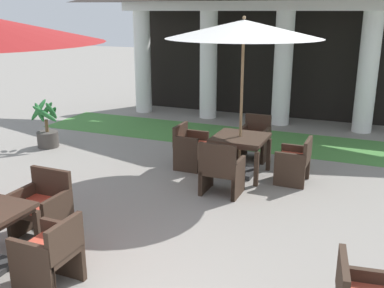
# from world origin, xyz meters

# --- Properties ---
(lawn_strip) EXTENTS (11.04, 1.86, 0.01)m
(lawn_strip) POSITION_xyz_m (0.00, 7.26, 0.00)
(lawn_strip) COLOR #47843D
(lawn_strip) RESTS_ON ground
(patio_table_near_foreground) EXTENTS (0.93, 0.93, 0.72)m
(patio_table_near_foreground) POSITION_xyz_m (0.10, 4.93, 0.62)
(patio_table_near_foreground) COLOR #38281E
(patio_table_near_foreground) RESTS_ON ground
(patio_umbrella_near_foreground) EXTENTS (2.63, 2.63, 2.76)m
(patio_umbrella_near_foreground) POSITION_xyz_m (0.10, 4.93, 2.52)
(patio_umbrella_near_foreground) COLOR #2D2D2D
(patio_umbrella_near_foreground) RESTS_ON ground
(patio_chair_near_foreground_west) EXTENTS (0.50, 0.59, 0.82)m
(patio_chair_near_foreground_west) POSITION_xyz_m (-0.87, 4.94, 0.40)
(patio_chair_near_foreground_west) COLOR #38281E
(patio_chair_near_foreground_west) RESTS_ON ground
(patio_chair_near_foreground_east) EXTENTS (0.53, 0.59, 0.79)m
(patio_chair_near_foreground_east) POSITION_xyz_m (1.08, 4.92, 0.38)
(patio_chair_near_foreground_east) COLOR #38281E
(patio_chair_near_foreground_east) RESTS_ON ground
(patio_chair_near_foreground_south) EXTENTS (0.62, 0.55, 0.89)m
(patio_chair_near_foreground_south) POSITION_xyz_m (0.09, 3.94, 0.40)
(patio_chair_near_foreground_south) COLOR #38281E
(patio_chair_near_foreground_south) RESTS_ON ground
(patio_chair_near_foreground_north) EXTENTS (0.55, 0.58, 0.86)m
(patio_chair_near_foreground_north) POSITION_xyz_m (0.12, 5.91, 0.40)
(patio_chair_near_foreground_north) COLOR #38281E
(patio_chair_near_foreground_north) RESTS_ON ground
(patio_chair_mid_right_north) EXTENTS (0.64, 0.57, 0.86)m
(patio_chair_mid_right_north) POSITION_xyz_m (-1.61, 1.76, 0.40)
(patio_chair_mid_right_north) COLOR #38281E
(patio_chair_mid_right_north) RESTS_ON ground
(patio_chair_mid_right_east) EXTENTS (0.55, 0.56, 0.82)m
(patio_chair_mid_right_east) POSITION_xyz_m (-0.73, 0.84, 0.40)
(patio_chair_mid_right_east) COLOR #38281E
(patio_chair_mid_right_east) RESTS_ON ground
(potted_palm_left_edge) EXTENTS (0.65, 0.65, 1.04)m
(potted_palm_left_edge) POSITION_xyz_m (-4.23, 4.98, 0.36)
(potted_palm_left_edge) COLOR #47423D
(potted_palm_left_edge) RESTS_ON ground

